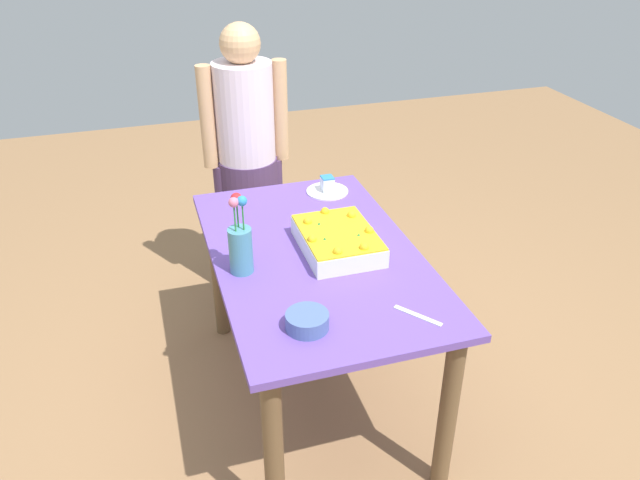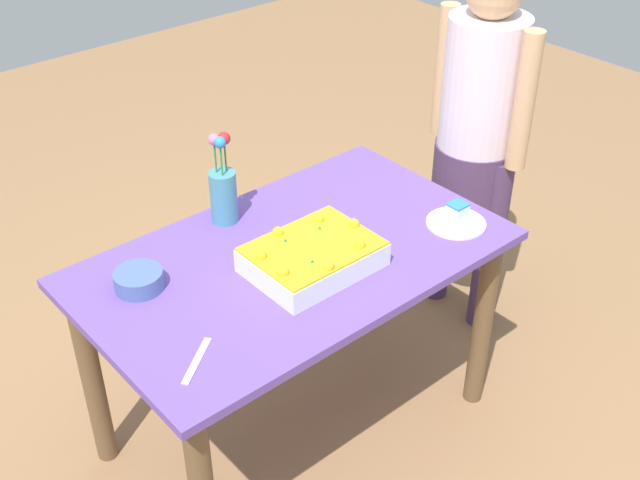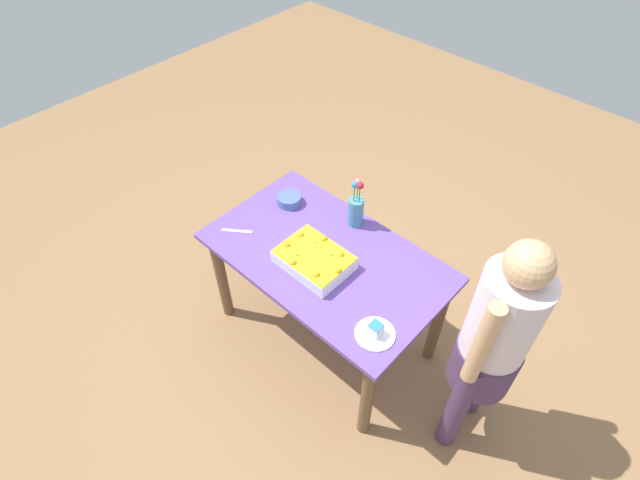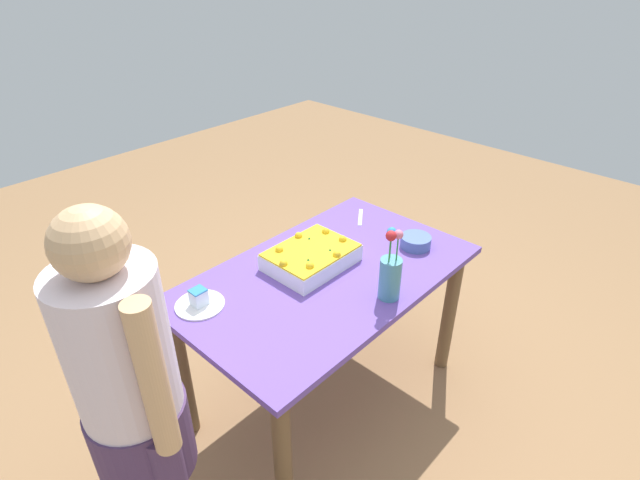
{
  "view_description": "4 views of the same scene",
  "coord_description": "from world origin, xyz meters",
  "px_view_note": "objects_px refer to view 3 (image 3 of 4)",
  "views": [
    {
      "loc": [
        -2.05,
        0.61,
        2.06
      ],
      "look_at": [
        0.04,
        -0.03,
        0.8
      ],
      "focal_mm": 35.0,
      "sensor_mm": 36.0,
      "label": 1
    },
    {
      "loc": [
        -1.29,
        -1.63,
        2.23
      ],
      "look_at": [
        0.07,
        -0.04,
        0.81
      ],
      "focal_mm": 45.0,
      "sensor_mm": 36.0,
      "label": 2
    },
    {
      "loc": [
        1.24,
        -1.38,
        2.83
      ],
      "look_at": [
        -0.07,
        0.02,
        0.83
      ],
      "focal_mm": 28.0,
      "sensor_mm": 36.0,
      "label": 3
    },
    {
      "loc": [
        1.36,
        1.23,
        2.04
      ],
      "look_at": [
        -0.08,
        -0.11,
        0.86
      ],
      "focal_mm": 28.0,
      "sensor_mm": 36.0,
      "label": 4
    }
  ],
  "objects_px": {
    "fruit_bowl": "(289,200)",
    "person_standing": "(494,341)",
    "cake_knife": "(237,231)",
    "flower_vase": "(356,209)",
    "sheet_cake": "(314,259)",
    "serving_plate_with_slice": "(375,332)"
  },
  "relations": [
    {
      "from": "sheet_cake",
      "to": "fruit_bowl",
      "type": "xyz_separation_m",
      "value": [
        -0.46,
        0.26,
        -0.02
      ]
    },
    {
      "from": "flower_vase",
      "to": "person_standing",
      "type": "xyz_separation_m",
      "value": [
        1.02,
        -0.23,
        -0.03
      ]
    },
    {
      "from": "serving_plate_with_slice",
      "to": "person_standing",
      "type": "bearing_deg",
      "value": 33.48
    },
    {
      "from": "cake_knife",
      "to": "flower_vase",
      "type": "height_order",
      "value": "flower_vase"
    },
    {
      "from": "serving_plate_with_slice",
      "to": "person_standing",
      "type": "xyz_separation_m",
      "value": [
        0.45,
        0.3,
        0.06
      ]
    },
    {
      "from": "fruit_bowl",
      "to": "person_standing",
      "type": "bearing_deg",
      "value": -3.37
    },
    {
      "from": "flower_vase",
      "to": "sheet_cake",
      "type": "bearing_deg",
      "value": -83.55
    },
    {
      "from": "serving_plate_with_slice",
      "to": "sheet_cake",
      "type": "bearing_deg",
      "value": 166.76
    },
    {
      "from": "sheet_cake",
      "to": "serving_plate_with_slice",
      "type": "bearing_deg",
      "value": -13.24
    },
    {
      "from": "cake_knife",
      "to": "person_standing",
      "type": "relative_size",
      "value": 0.12
    },
    {
      "from": "sheet_cake",
      "to": "person_standing",
      "type": "relative_size",
      "value": 0.26
    },
    {
      "from": "sheet_cake",
      "to": "fruit_bowl",
      "type": "distance_m",
      "value": 0.52
    },
    {
      "from": "serving_plate_with_slice",
      "to": "fruit_bowl",
      "type": "relative_size",
      "value": 1.37
    },
    {
      "from": "serving_plate_with_slice",
      "to": "fruit_bowl",
      "type": "bearing_deg",
      "value": 158.67
    },
    {
      "from": "cake_knife",
      "to": "flower_vase",
      "type": "bearing_deg",
      "value": -168.05
    },
    {
      "from": "serving_plate_with_slice",
      "to": "flower_vase",
      "type": "height_order",
      "value": "flower_vase"
    },
    {
      "from": "serving_plate_with_slice",
      "to": "flower_vase",
      "type": "bearing_deg",
      "value": 137.43
    },
    {
      "from": "serving_plate_with_slice",
      "to": "fruit_bowl",
      "type": "distance_m",
      "value": 1.05
    },
    {
      "from": "flower_vase",
      "to": "person_standing",
      "type": "bearing_deg",
      "value": -12.43
    },
    {
      "from": "fruit_bowl",
      "to": "person_standing",
      "type": "relative_size",
      "value": 0.1
    },
    {
      "from": "sheet_cake",
      "to": "fruit_bowl",
      "type": "height_order",
      "value": "sheet_cake"
    },
    {
      "from": "cake_knife",
      "to": "person_standing",
      "type": "xyz_separation_m",
      "value": [
        1.48,
        0.3,
        0.08
      ]
    }
  ]
}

